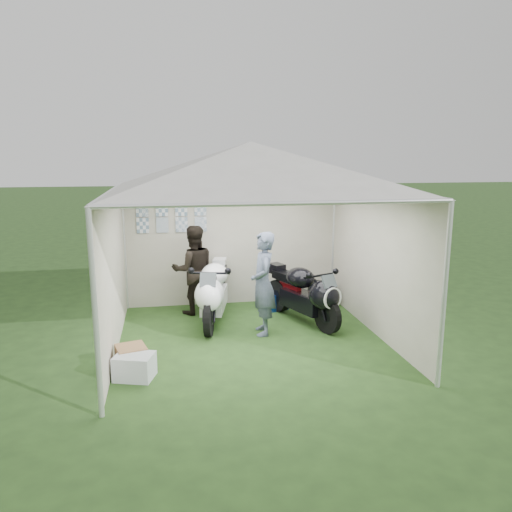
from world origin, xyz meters
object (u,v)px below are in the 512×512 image
Objects in this scene: canopy_tent at (250,171)px; crate_1 at (131,358)px; person_blue_jacket at (263,284)px; equipment_box at (320,294)px; motorcycle_white at (214,290)px; crate_3 at (138,365)px; motorcycle_black at (306,293)px; crate_0 at (135,367)px; person_dark_jacket at (194,270)px; crate_2 at (131,368)px; paddock_stand at (276,301)px.

canopy_tent is 3.10m from crate_1.
person_blue_jacket is 1.98m from equipment_box.
canopy_tent is 2.22m from motorcycle_white.
canopy_tent is 3.12m from crate_3.
motorcycle_black is 3.93× the size of crate_0.
crate_3 is at bearing 64.58° from person_dark_jacket.
canopy_tent is 2.35m from motorcycle_black.
person_blue_jacket is at bearing 40.18° from canopy_tent.
canopy_tent is 20.12× the size of crate_2.
canopy_tent is 2.74× the size of motorcycle_white.
equipment_box is at bearing 43.19° from canopy_tent.
person_blue_jacket is at bearing 32.00° from crate_2.
motorcycle_black is 1.15m from equipment_box.
crate_1 is at bearing 61.23° from person_dark_jacket.
person_blue_jacket reaches higher than motorcycle_black.
motorcycle_white is 0.72m from person_dark_jacket.
person_dark_jacket is 2.76m from crate_2.
motorcycle_white is 1.38m from paddock_stand.
motorcycle_black is 4.92× the size of crate_3.
crate_0 is (-2.73, -1.67, -0.38)m from motorcycle_black.
crate_3 is at bearing -148.54° from canopy_tent.
crate_2 is at bearing -162.95° from crate_3.
person_dark_jacket reaches higher than paddock_stand.
motorcycle_white is 4.61× the size of equipment_box.
crate_1 is (-1.99, -1.05, -0.66)m from person_blue_jacket.
motorcycle_white is 2.33m from crate_0.
crate_1 is at bearing -137.81° from paddock_stand.
equipment_box is at bearing 38.49° from crate_0.
paddock_stand is 0.25× the size of person_blue_jacket.
crate_2 is at bearing 126.18° from crate_0.
equipment_box is (0.89, 0.12, 0.07)m from paddock_stand.
motorcycle_black reaches higher than crate_0.
motorcycle_white is 1.11× the size of motorcycle_black.
person_dark_jacket is at bearing 177.32° from paddock_stand.
crate_0 is at bearing -78.28° from crate_1.
person_blue_jacket reaches higher than equipment_box.
canopy_tent is at bearing 25.89° from crate_1.
equipment_box is 4.21m from crate_0.
motorcycle_white reaches higher than paddock_stand.
crate_0 is 1.28× the size of crate_1.
crate_0 is at bearing -109.03° from motorcycle_white.
person_blue_jacket reaches higher than paddock_stand.
person_blue_jacket is at bearing 27.86° from crate_1.
equipment_box is (0.56, 0.95, -0.31)m from motorcycle_black.
motorcycle_white is at bearing 57.68° from crate_3.
motorcycle_black is 5.04× the size of crate_1.
motorcycle_white is 5.57× the size of crate_1.
motorcycle_white is at bearing 58.20° from crate_0.
paddock_stand reaches higher than crate_2.
motorcycle_black reaches higher than crate_2.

